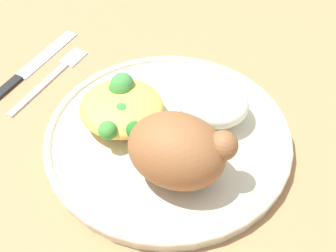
# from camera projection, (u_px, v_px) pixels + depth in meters

# --- Properties ---
(ground_plane) EXTENTS (2.00, 2.00, 0.00)m
(ground_plane) POSITION_uv_depth(u_px,v_px,m) (168.00, 143.00, 0.52)
(ground_plane) COLOR #A5774C
(plate) EXTENTS (0.27, 0.27, 0.02)m
(plate) POSITION_uv_depth(u_px,v_px,m) (168.00, 137.00, 0.51)
(plate) COLOR beige
(plate) RESTS_ON ground_plane
(roasted_chicken) EXTENTS (0.10, 0.08, 0.07)m
(roasted_chicken) POSITION_uv_depth(u_px,v_px,m) (179.00, 150.00, 0.44)
(roasted_chicken) COLOR brown
(roasted_chicken) RESTS_ON plate
(rice_pile) EXTENTS (0.08, 0.07, 0.04)m
(rice_pile) POSITION_uv_depth(u_px,v_px,m) (213.00, 102.00, 0.51)
(rice_pile) COLOR silver
(rice_pile) RESTS_ON plate
(mac_cheese_with_broccoli) EXTENTS (0.09, 0.09, 0.04)m
(mac_cheese_with_broccoli) POSITION_uv_depth(u_px,v_px,m) (120.00, 108.00, 0.51)
(mac_cheese_with_broccoli) COLOR #E8BC4D
(mac_cheese_with_broccoli) RESTS_ON plate
(fork) EXTENTS (0.03, 0.14, 0.01)m
(fork) POSITION_uv_depth(u_px,v_px,m) (52.00, 76.00, 0.59)
(fork) COLOR silver
(fork) RESTS_ON ground_plane
(knife) EXTENTS (0.03, 0.19, 0.01)m
(knife) POSITION_uv_depth(u_px,v_px,m) (19.00, 77.00, 0.59)
(knife) COLOR black
(knife) RESTS_ON ground_plane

